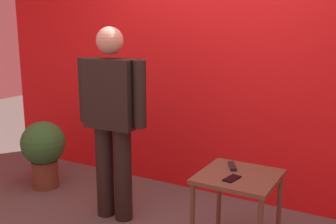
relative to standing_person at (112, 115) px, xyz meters
name	(u,v)px	position (x,y,z in m)	size (l,w,h in m)	color
back_wall_red	(215,44)	(0.50, 0.94, 0.55)	(5.17, 0.12, 2.90)	red
standing_person	(112,115)	(0.00, 0.00, 0.00)	(0.64, 0.25, 1.62)	black
side_table	(238,186)	(1.10, 0.00, -0.40)	(0.54, 0.54, 0.59)	brown
cell_phone	(232,178)	(1.09, -0.10, -0.31)	(0.07, 0.14, 0.01)	black
tv_remote	(232,166)	(1.01, 0.12, -0.30)	(0.04, 0.17, 0.02)	black
potted_plant	(43,149)	(-1.01, 0.17, -0.50)	(0.44, 0.44, 0.69)	brown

